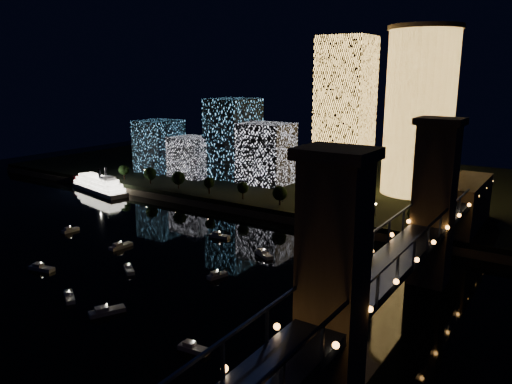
% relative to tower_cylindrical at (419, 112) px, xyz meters
% --- Properties ---
extents(ground, '(520.00, 520.00, 0.00)m').
position_rel_tower_cylindrical_xyz_m(ground, '(-32.75, -144.62, -44.46)').
color(ground, black).
rests_on(ground, ground).
extents(far_bank, '(420.00, 160.00, 5.00)m').
position_rel_tower_cylindrical_xyz_m(far_bank, '(-32.75, 15.38, -41.96)').
color(far_bank, black).
rests_on(far_bank, ground).
extents(seawall, '(420.00, 6.00, 3.00)m').
position_rel_tower_cylindrical_xyz_m(seawall, '(-32.75, -62.62, -42.96)').
color(seawall, '#6B5E4C').
rests_on(seawall, ground).
extents(tower_cylindrical, '(34.00, 34.00, 78.67)m').
position_rel_tower_cylindrical_xyz_m(tower_cylindrical, '(0.00, 0.00, 0.00)').
color(tower_cylindrical, '#F1B14D').
rests_on(tower_cylindrical, far_bank).
extents(tower_rectangular, '(23.39, 23.39, 74.44)m').
position_rel_tower_cylindrical_xyz_m(tower_rectangular, '(-31.95, -13.80, -2.24)').
color(tower_rectangular, '#F1B14D').
rests_on(tower_rectangular, far_bank).
extents(midrise_blocks, '(95.57, 37.50, 43.80)m').
position_rel_tower_cylindrical_xyz_m(midrise_blocks, '(-104.75, -20.60, -22.09)').
color(midrise_blocks, white).
rests_on(midrise_blocks, far_bank).
extents(truss_bridge, '(13.00, 266.00, 50.00)m').
position_rel_tower_cylindrical_xyz_m(truss_bridge, '(32.25, -140.90, -28.21)').
color(truss_bridge, navy).
rests_on(truss_bridge, ground).
extents(riverboat, '(48.28, 19.30, 14.27)m').
position_rel_tower_cylindrical_xyz_m(riverboat, '(-150.32, -69.29, -40.80)').
color(riverboat, silver).
rests_on(riverboat, ground).
extents(motorboats, '(123.03, 73.22, 2.78)m').
position_rel_tower_cylindrical_xyz_m(motorboats, '(-37.13, -132.12, -43.65)').
color(motorboats, silver).
rests_on(motorboats, ground).
extents(esplanade_trees, '(166.10, 6.81, 8.91)m').
position_rel_tower_cylindrical_xyz_m(esplanade_trees, '(-60.97, -56.62, -33.99)').
color(esplanade_trees, black).
rests_on(esplanade_trees, far_bank).
extents(street_lamps, '(132.70, 0.70, 5.65)m').
position_rel_tower_cylindrical_xyz_m(street_lamps, '(-66.75, -50.62, -35.44)').
color(street_lamps, black).
rests_on(street_lamps, far_bank).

